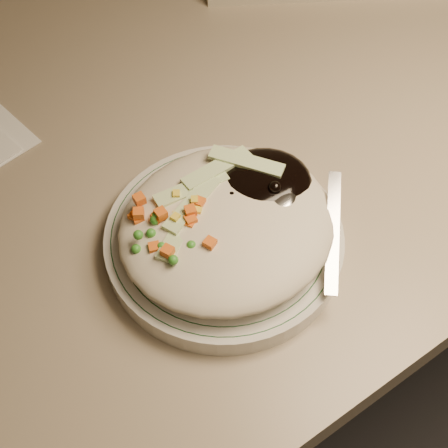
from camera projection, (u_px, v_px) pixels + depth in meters
desk at (208, 212)px, 0.85m from camera, size 1.40×0.70×0.74m
plate at (224, 241)px, 0.56m from camera, size 0.21×0.21×0.02m
plate_rim at (224, 234)px, 0.56m from camera, size 0.20×0.20×0.00m
meal at (229, 219)px, 0.54m from camera, size 0.21×0.19×0.05m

